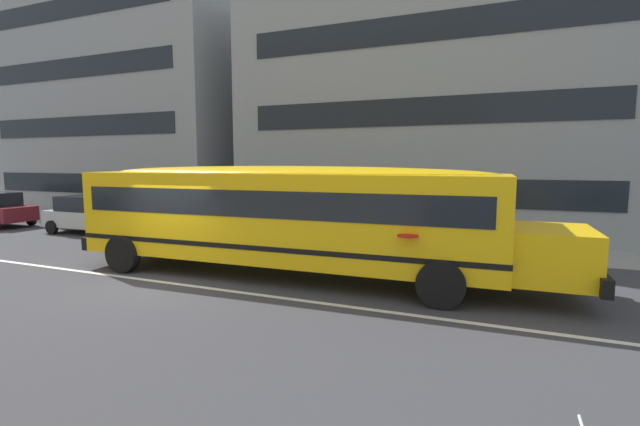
{
  "coord_description": "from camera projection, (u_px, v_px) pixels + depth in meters",
  "views": [
    {
      "loc": [
        8.18,
        -8.82,
        3.1
      ],
      "look_at": [
        4.09,
        0.92,
        1.9
      ],
      "focal_mm": 24.95,
      "sensor_mm": 36.0,
      "label": 1
    }
  ],
  "objects": [
    {
      "name": "ground_plane",
      "position": [
        162.0,
        282.0,
        11.58
      ],
      "size": [
        400.0,
        400.0,
        0.0
      ],
      "primitive_type": "plane",
      "color": "#38383D"
    },
    {
      "name": "sidewalk_far",
      "position": [
        294.0,
        236.0,
        18.74
      ],
      "size": [
        120.0,
        3.0,
        0.01
      ],
      "primitive_type": "cube",
      "color": "gray",
      "rests_on": "ground_plane"
    },
    {
      "name": "lane_centreline",
      "position": [
        162.0,
        282.0,
        11.58
      ],
      "size": [
        110.0,
        0.16,
        0.01
      ],
      "primitive_type": "cube",
      "color": "silver",
      "rests_on": "ground_plane"
    },
    {
      "name": "school_bus",
      "position": [
        291.0,
        211.0,
        11.97
      ],
      "size": [
        13.53,
        3.22,
        3.01
      ],
      "rotation": [
        0.0,
        0.0,
        0.03
      ],
      "color": "yellow",
      "rests_on": "ground_plane"
    },
    {
      "name": "parked_car_silver_far_corner",
      "position": [
        89.0,
        214.0,
        19.5
      ],
      "size": [
        3.9,
        1.88,
        1.64
      ],
      "rotation": [
        0.0,
        0.0,
        0.0
      ],
      "color": "#B7BABF",
      "rests_on": "ground_plane"
    },
    {
      "name": "apartment_block_far_left",
      "position": [
        160.0,
        111.0,
        30.77
      ],
      "size": [
        16.23,
        13.06,
        13.3
      ],
      "color": "gray",
      "rests_on": "ground_plane"
    },
    {
      "name": "apartment_block_far_centre",
      "position": [
        439.0,
        25.0,
        21.98
      ],
      "size": [
        17.38,
        10.57,
        19.7
      ],
      "color": "gray",
      "rests_on": "ground_plane"
    }
  ]
}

